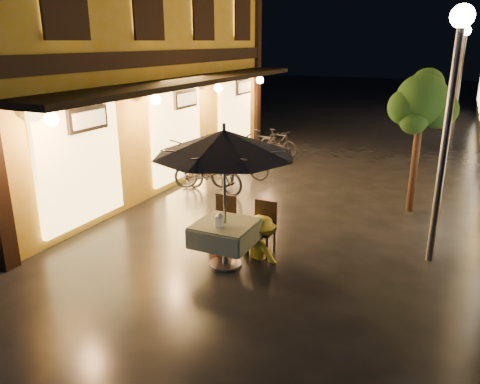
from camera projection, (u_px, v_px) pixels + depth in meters
The scene contains 18 objects.
ground at pixel (227, 274), 7.76m from camera, with size 90.00×90.00×0.00m, color black.
west_building at pixel (100, 40), 12.37m from camera, with size 5.90×11.40×7.40m.
street_tree at pixel (422, 104), 9.93m from camera, with size 1.43×1.20×3.15m.
streetlamp_near at pixel (452, 92), 7.38m from camera, with size 0.36×0.36×4.23m.
streetlamp_far at pixel (462, 62), 17.72m from camera, with size 0.36×0.36×4.23m.
cafe_table at pixel (225, 233), 7.91m from camera, with size 0.99×0.99×0.78m.
patio_umbrella at pixel (224, 143), 7.43m from camera, with size 2.34×2.34×2.46m.
cafe_chair_left at pixel (224, 218), 8.72m from camera, with size 0.42×0.42×0.97m.
cafe_chair_right at pixel (263, 225), 8.40m from camera, with size 0.42×0.42×0.97m.
table_lantern at pixel (220, 219), 7.65m from camera, with size 0.16×0.16×0.25m.
person_orange at pixel (220, 215), 8.47m from camera, with size 0.66×0.51×1.36m, color #EF571E.
person_yellow at pixel (261, 217), 8.20m from camera, with size 0.97×0.56×1.50m, color yellow.
bicycle_0 at pixel (212, 173), 11.87m from camera, with size 0.65×1.86×0.98m, color black.
bicycle_1 at pixel (204, 171), 12.15m from camera, with size 0.44×1.57×0.94m, color black.
bicycle_2 at pixel (241, 164), 13.02m from camera, with size 0.56×1.61×0.85m, color black.
bicycle_3 at pixel (264, 147), 14.64m from camera, with size 0.49×1.75×1.05m, color black.
bicycle_4 at pixel (259, 149), 14.80m from camera, with size 0.59×1.68×0.88m, color black.
bicycle_5 at pixel (278, 143), 15.54m from camera, with size 0.43×1.51×0.91m, color black.
Camera 1 is at (3.14, -6.22, 3.70)m, focal length 35.00 mm.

